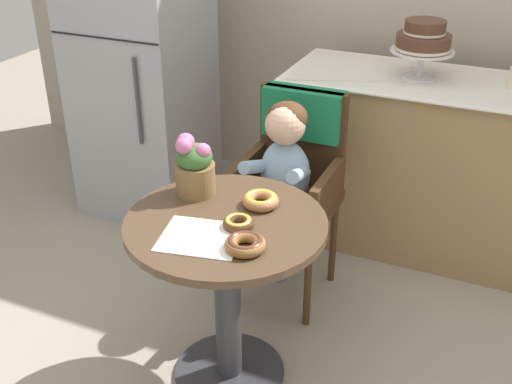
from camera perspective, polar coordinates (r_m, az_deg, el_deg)
name	(u,v)px	position (r m, az deg, el deg)	size (l,w,h in m)	color
ground_plane	(230,373)	(2.64, -2.40, -16.10)	(8.00, 8.00, 0.00)	gray
cafe_table	(227,270)	(2.32, -2.65, -7.08)	(0.72, 0.72, 0.72)	#4C3826
wicker_chair	(294,163)	(2.80, 3.50, 2.67)	(0.42, 0.45, 0.95)	#472D19
seated_child	(281,169)	(2.65, 2.33, 2.09)	(0.27, 0.32, 0.73)	#8CADCC
paper_napkin	(201,237)	(2.11, -5.00, -4.11)	(0.27, 0.23, 0.00)	white
donut_front	(245,244)	(2.03, -0.99, -4.70)	(0.14, 0.14, 0.04)	#936033
donut_mid	(261,200)	(2.28, 0.42, -0.72)	(0.13, 0.13, 0.04)	#AD7542
donut_side	(238,222)	(2.15, -1.62, -2.78)	(0.11, 0.11, 0.04)	#4C2D19
flower_vase	(195,166)	(2.33, -5.60, 2.41)	(0.15, 0.15, 0.24)	brown
display_counter	(438,167)	(3.31, 16.19, 2.17)	(1.56, 0.62, 0.90)	#93754C
tiered_cake_stand	(424,41)	(3.11, 14.96, 13.14)	(0.30, 0.30, 0.28)	silver
refrigerator	(141,64)	(3.52, -10.39, 11.36)	(0.64, 0.63, 1.70)	#9EA0A5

